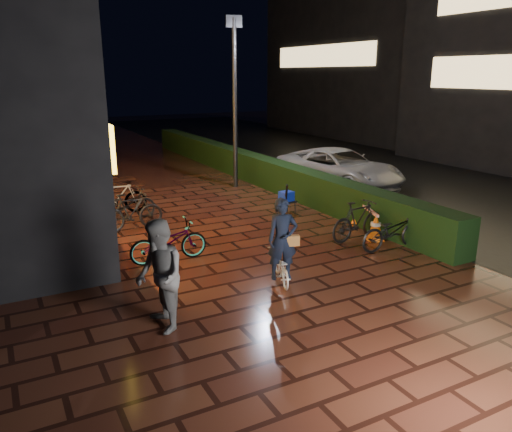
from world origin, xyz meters
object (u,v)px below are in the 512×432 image
cyclist (282,252)px  bystander_person (160,276)px  traffic_barrier (367,220)px  cart_assembly (286,198)px  van (339,168)px

cyclist → bystander_person: bearing=-165.3°
cyclist → traffic_barrier: bearing=26.0°
bystander_person → traffic_barrier: 6.73m
bystander_person → traffic_barrier: size_ratio=1.12×
bystander_person → cart_assembly: size_ratio=1.91×
cyclist → cart_assembly: size_ratio=1.79×
bystander_person → cart_assembly: (5.31, 4.91, -0.42)m
cart_assembly → van: bearing=31.8°
cyclist → traffic_barrier: size_ratio=1.05×
van → cyclist: 8.92m
bystander_person → van: size_ratio=0.37×
bystander_person → traffic_barrier: bearing=111.5°
traffic_barrier → cart_assembly: (-0.93, 2.46, 0.16)m
bystander_person → cyclist: size_ratio=1.06×
cart_assembly → bystander_person: bearing=-137.3°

